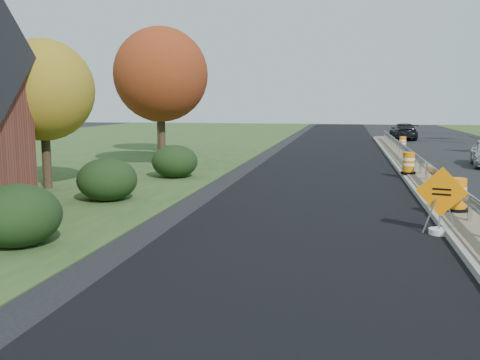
% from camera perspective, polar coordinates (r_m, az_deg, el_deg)
% --- Properties ---
extents(ground, '(140.00, 140.00, 0.00)m').
position_cam_1_polar(ground, '(17.84, 21.89, -3.38)').
color(ground, black).
rests_on(ground, ground).
extents(milled_overlay, '(7.20, 120.00, 0.01)m').
position_cam_1_polar(milled_overlay, '(27.42, 8.96, 1.02)').
color(milled_overlay, black).
rests_on(milled_overlay, ground).
extents(median, '(1.60, 55.00, 0.23)m').
position_cam_1_polar(median, '(25.63, 18.66, 0.41)').
color(median, gray).
rests_on(median, ground).
extents(guardrail, '(0.10, 46.15, 0.72)m').
position_cam_1_polar(guardrail, '(26.54, 18.45, 2.02)').
color(guardrail, silver).
rests_on(guardrail, median).
extents(hedge_south, '(2.09, 2.09, 1.52)m').
position_cam_1_polar(hedge_south, '(13.81, -22.69, -3.48)').
color(hedge_south, black).
rests_on(hedge_south, ground).
extents(hedge_mid, '(2.09, 2.09, 1.52)m').
position_cam_1_polar(hedge_mid, '(19.20, -13.98, 0.06)').
color(hedge_mid, black).
rests_on(hedge_mid, ground).
extents(hedge_north, '(2.09, 2.09, 1.52)m').
position_cam_1_polar(hedge_north, '(24.56, -6.98, 1.99)').
color(hedge_north, black).
rests_on(hedge_north, ground).
extents(tree_near_yellow, '(3.96, 3.96, 5.88)m').
position_cam_1_polar(tree_near_yellow, '(22.45, -20.27, 8.96)').
color(tree_near_yellow, '#473523').
rests_on(tree_near_yellow, ground).
extents(tree_near_red, '(4.95, 4.95, 7.35)m').
position_cam_1_polar(tree_near_red, '(28.88, -8.45, 11.05)').
color(tree_near_red, '#473523').
rests_on(tree_near_red, ground).
extents(tree_near_back, '(4.29, 4.29, 6.37)m').
position_cam_1_polar(tree_near_back, '(37.40, -8.65, 9.39)').
color(tree_near_back, '#473523').
rests_on(tree_near_back, ground).
extents(caution_sign, '(1.26, 0.54, 1.78)m').
position_cam_1_polar(caution_sign, '(14.86, 20.56, -3.78)').
color(caution_sign, white).
rests_on(caution_sign, ground).
extents(barrel_median_near, '(0.67, 0.67, 0.98)m').
position_cam_1_polar(barrel_median_near, '(17.05, 22.11, -1.52)').
color(barrel_median_near, black).
rests_on(barrel_median_near, median).
extents(barrel_median_mid, '(0.66, 0.66, 0.97)m').
position_cam_1_polar(barrel_median_mid, '(25.31, 17.54, 1.70)').
color(barrel_median_mid, black).
rests_on(barrel_median_mid, median).
extents(barrel_median_far, '(0.57, 0.57, 0.83)m').
position_cam_1_polar(barrel_median_far, '(39.12, 16.97, 3.82)').
color(barrel_median_far, black).
rests_on(barrel_median_far, median).
extents(car_dark_far, '(2.26, 5.27, 1.51)m').
position_cam_1_polar(car_dark_far, '(52.17, 17.03, 4.98)').
color(car_dark_far, black).
rests_on(car_dark_far, ground).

